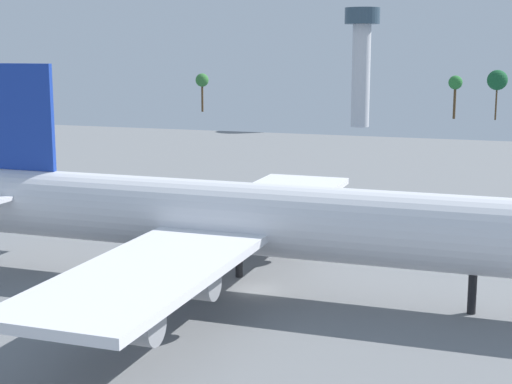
{
  "coord_description": "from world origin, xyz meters",
  "views": [
    {
      "loc": [
        21.96,
        -62.88,
        21.13
      ],
      "look_at": [
        0.0,
        0.0,
        8.92
      ],
      "focal_mm": 54.73,
      "sensor_mm": 36.0,
      "label": 1
    }
  ],
  "objects_px": {
    "cargo_airplane": "(253,220)",
    "catering_truck": "(423,227)",
    "baggage_tug": "(221,207)",
    "control_tower": "(361,54)"
  },
  "relations": [
    {
      "from": "cargo_airplane",
      "to": "baggage_tug",
      "type": "distance_m",
      "value": 32.26
    },
    {
      "from": "baggage_tug",
      "to": "catering_truck",
      "type": "xyz_separation_m",
      "value": [
        26.02,
        -2.99,
        0.01
      ]
    },
    {
      "from": "control_tower",
      "to": "cargo_airplane",
      "type": "bearing_deg",
      "value": -81.75
    },
    {
      "from": "baggage_tug",
      "to": "control_tower",
      "type": "bearing_deg",
      "value": 93.46
    },
    {
      "from": "baggage_tug",
      "to": "catering_truck",
      "type": "bearing_deg",
      "value": -6.55
    },
    {
      "from": "cargo_airplane",
      "to": "catering_truck",
      "type": "distance_m",
      "value": 28.36
    },
    {
      "from": "catering_truck",
      "to": "control_tower",
      "type": "distance_m",
      "value": 131.04
    },
    {
      "from": "baggage_tug",
      "to": "control_tower",
      "type": "relative_size",
      "value": 0.16
    },
    {
      "from": "cargo_airplane",
      "to": "baggage_tug",
      "type": "relative_size",
      "value": 12.14
    },
    {
      "from": "cargo_airplane",
      "to": "catering_truck",
      "type": "height_order",
      "value": "cargo_airplane"
    }
  ]
}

